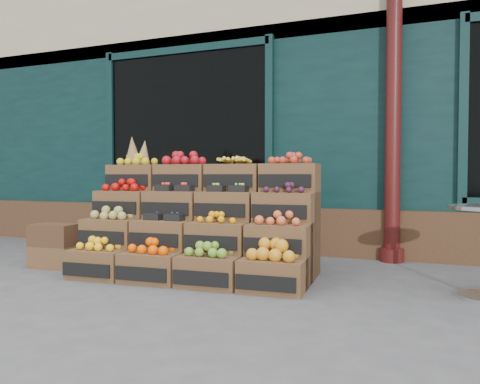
% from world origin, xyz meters
% --- Properties ---
extents(ground, '(60.00, 60.00, 0.00)m').
position_xyz_m(ground, '(0.00, 0.00, 0.00)').
color(ground, '#4C4C4F').
rests_on(ground, ground).
extents(shop_facade, '(12.00, 6.24, 4.80)m').
position_xyz_m(shop_facade, '(0.00, 5.11, 2.40)').
color(shop_facade, black).
rests_on(shop_facade, ground).
extents(crate_display, '(2.40, 1.26, 1.47)m').
position_xyz_m(crate_display, '(-0.61, 0.61, 0.45)').
color(crate_display, brown).
rests_on(crate_display, ground).
extents(spare_crates, '(0.51, 0.37, 0.48)m').
position_xyz_m(spare_crates, '(-2.26, 0.34, 0.24)').
color(spare_crates, brown).
rests_on(spare_crates, ground).
extents(shopkeeper, '(0.74, 0.56, 1.84)m').
position_xyz_m(shopkeeper, '(-1.34, 2.85, 0.92)').
color(shopkeeper, '#17521D').
rests_on(shopkeeper, ground).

